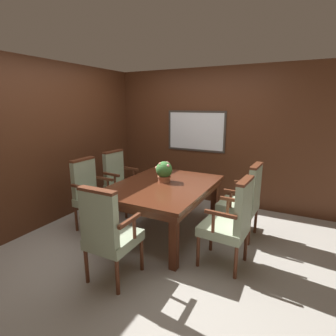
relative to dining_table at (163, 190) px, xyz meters
The scene contains 10 objects.
ground_plane 0.70m from the dining_table, 107.01° to the right, with size 14.00×14.00×0.00m, color #A39E93.
wall_back 1.67m from the dining_table, 93.25° to the left, with size 7.20×0.08×2.45m.
wall_left 1.86m from the dining_table, behind, with size 0.06×7.20×2.45m.
dining_table is the anchor object (origin of this frame).
chair_head_near 1.21m from the dining_table, 88.82° to the right, with size 0.51×0.50×1.05m.
chair_right_near 1.13m from the dining_table, 19.43° to the right, with size 0.53×0.53×1.05m.
chair_right_far 1.12m from the dining_table, 20.74° to the left, with size 0.52×0.53×1.05m.
chair_left_near 1.07m from the dining_table, 160.31° to the right, with size 0.51×0.51×1.05m.
chair_left_far 1.10m from the dining_table, 160.97° to the left, with size 0.54×0.54×1.05m.
potted_plant 0.28m from the dining_table, 111.77° to the left, with size 0.25×0.24×0.29m.
Camera 1 is at (1.76, -2.79, 1.81)m, focal length 28.00 mm.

